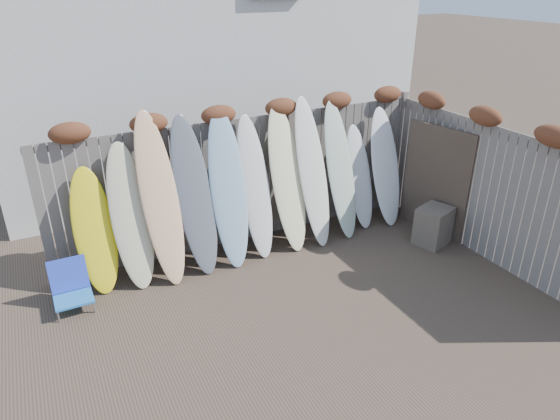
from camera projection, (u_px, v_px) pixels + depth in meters
name	position (u px, v px, depth m)	size (l,w,h in m)	color
ground	(323.00, 318.00, 6.28)	(80.00, 80.00, 0.00)	#493A2D
back_fence	(249.00, 169.00, 7.73)	(6.05, 0.28, 2.24)	slate
right_fence	(494.00, 186.00, 7.21)	(0.28, 4.40, 2.24)	slate
house	(187.00, 12.00, 10.36)	(8.50, 5.50, 6.33)	silver
beach_chair	(71.00, 286.00, 6.40)	(0.47, 0.51, 0.62)	blue
wooden_crate	(433.00, 226.00, 7.92)	(0.52, 0.44, 0.61)	brown
lattice_panel	(436.00, 181.00, 8.05)	(0.05, 1.19, 1.79)	brown
surfboard_0	(94.00, 231.00, 6.60)	(0.53, 0.07, 1.74)	yellow
surfboard_1	(131.00, 217.00, 6.69)	(0.52, 0.07, 2.03)	beige
surfboard_2	(160.00, 200.00, 6.73)	(0.51, 0.07, 2.42)	#FFB392
surfboard_3	(194.00, 196.00, 6.98)	(0.53, 0.07, 2.30)	#515660
surfboard_4	(228.00, 190.00, 7.17)	(0.52, 0.07, 2.32)	#95BBD7
surfboard_5	(255.00, 188.00, 7.42)	(0.46, 0.07, 2.17)	silver
surfboard_6	(287.00, 179.00, 7.59)	(0.53, 0.07, 2.28)	#FEF7C1
surfboard_7	(312.00, 173.00, 7.72)	(0.48, 0.07, 2.36)	white
surfboard_8	(340.00, 171.00, 7.97)	(0.49, 0.07, 2.24)	beige
surfboard_9	(360.00, 177.00, 8.33)	(0.46, 0.07, 1.76)	silver
surfboard_10	(385.00, 167.00, 8.41)	(0.53, 0.07, 2.02)	white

